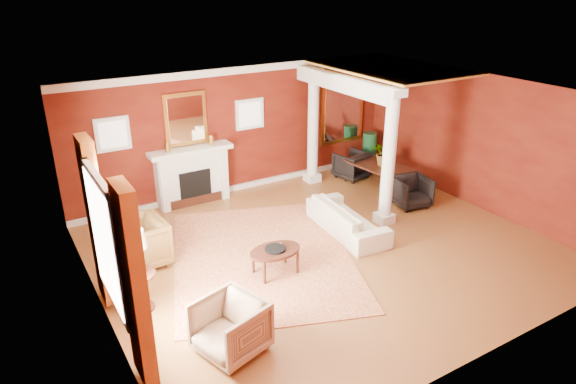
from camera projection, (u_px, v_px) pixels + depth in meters
ground at (325, 249)px, 9.65m from camera, size 8.00×8.00×0.00m
room_shell at (328, 147)px, 8.86m from camera, size 8.04×7.04×2.92m
fireplace at (192, 175)px, 11.38m from camera, size 1.85×0.42×1.29m
overmantel_mirror at (186, 119)px, 11.00m from camera, size 0.95×0.07×1.15m
flank_window_left at (113, 134)px, 10.31m from camera, size 0.70×0.07×0.70m
flank_window_right at (250, 114)px, 11.79m from camera, size 0.70×0.07×0.70m
left_window at (112, 249)px, 6.76m from camera, size 0.21×2.55×2.60m
column_front at (389, 157)px, 10.13m from camera, size 0.36×0.36×2.80m
column_back at (313, 126)px, 12.26m from camera, size 0.36×0.36×2.80m
header_beam at (343, 83)px, 10.92m from camera, size 0.30×3.20×0.32m
amber_ceiling at (390, 68)px, 11.25m from camera, size 2.30×3.40×0.04m
dining_mirror at (342, 110)px, 13.14m from camera, size 1.30×0.07×1.70m
chandelier at (388, 95)px, 11.56m from camera, size 0.60×0.62×0.75m
crown_trim at (238, 70)px, 11.26m from camera, size 8.00×0.08×0.16m
base_trim at (243, 186)px, 12.35m from camera, size 8.00×0.08×0.12m
rug at (262, 256)px, 9.38m from camera, size 4.38×5.01×0.02m
sofa at (348, 214)px, 10.14m from camera, size 0.78×2.07×0.79m
armchair_leopard at (138, 241)px, 8.95m from camera, size 0.91×0.96×0.94m
armchair_stripe at (230, 325)px, 6.88m from camera, size 0.99×1.03×0.86m
coffee_table at (275, 252)px, 8.70m from camera, size 0.92×0.92×0.47m
coffee_book at (273, 242)px, 8.67m from camera, size 0.18×0.05×0.25m
side_table at (135, 259)px, 7.58m from camera, size 0.54×0.54×1.35m
dining_table at (380, 169)px, 12.31m from camera, size 0.76×1.69×0.91m
dining_chair_near at (412, 190)px, 11.30m from camera, size 0.83×0.79×0.74m
dining_chair_far at (352, 164)px, 12.88m from camera, size 0.84×0.81×0.74m
green_urn at (369, 154)px, 13.52m from camera, size 0.41×0.41×0.98m
potted_plant at (385, 142)px, 11.99m from camera, size 0.74×0.78×0.49m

